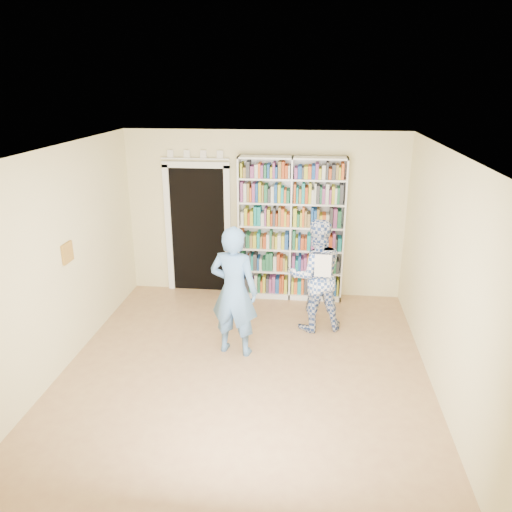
# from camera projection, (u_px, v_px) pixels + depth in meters

# --- Properties ---
(floor) EXTENTS (5.00, 5.00, 0.00)m
(floor) POSITION_uv_depth(u_px,v_px,m) (245.00, 370.00, 6.21)
(floor) COLOR #996B4A
(floor) RESTS_ON ground
(ceiling) EXTENTS (5.00, 5.00, 0.00)m
(ceiling) POSITION_uv_depth(u_px,v_px,m) (243.00, 151.00, 5.32)
(ceiling) COLOR white
(ceiling) RESTS_ON wall_back
(wall_back) EXTENTS (4.50, 0.00, 4.50)m
(wall_back) POSITION_uv_depth(u_px,v_px,m) (264.00, 215.00, 8.11)
(wall_back) COLOR beige
(wall_back) RESTS_ON floor
(wall_left) EXTENTS (0.00, 5.00, 5.00)m
(wall_left) POSITION_uv_depth(u_px,v_px,m) (59.00, 262.00, 6.00)
(wall_left) COLOR beige
(wall_left) RESTS_ON floor
(wall_right) EXTENTS (0.00, 5.00, 5.00)m
(wall_right) POSITION_uv_depth(u_px,v_px,m) (445.00, 277.00, 5.53)
(wall_right) COLOR beige
(wall_right) RESTS_ON floor
(bookshelf) EXTENTS (1.69, 0.32, 2.32)m
(bookshelf) POSITION_uv_depth(u_px,v_px,m) (291.00, 229.00, 7.97)
(bookshelf) COLOR white
(bookshelf) RESTS_ON floor
(doorway) EXTENTS (1.10, 0.08, 2.43)m
(doorway) POSITION_uv_depth(u_px,v_px,m) (198.00, 223.00, 8.26)
(doorway) COLOR black
(doorway) RESTS_ON floor
(wall_art) EXTENTS (0.03, 0.25, 0.25)m
(wall_art) POSITION_uv_depth(u_px,v_px,m) (67.00, 253.00, 6.16)
(wall_art) COLOR brown
(wall_art) RESTS_ON wall_left
(man_blue) EXTENTS (0.70, 0.53, 1.73)m
(man_blue) POSITION_uv_depth(u_px,v_px,m) (234.00, 292.00, 6.37)
(man_blue) COLOR #517EB5
(man_blue) RESTS_ON floor
(man_plaid) EXTENTS (0.93, 0.80, 1.64)m
(man_plaid) POSITION_uv_depth(u_px,v_px,m) (316.00, 275.00, 7.03)
(man_plaid) COLOR #2F4C92
(man_plaid) RESTS_ON floor
(paper_sheet) EXTENTS (0.22, 0.02, 0.32)m
(paper_sheet) POSITION_uv_depth(u_px,v_px,m) (323.00, 266.00, 6.67)
(paper_sheet) COLOR white
(paper_sheet) RESTS_ON man_plaid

